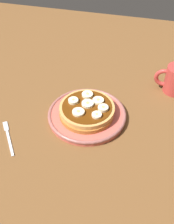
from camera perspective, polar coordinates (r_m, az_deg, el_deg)
The scene contains 11 objects.
ground_plane at distance 81.23cm, azimuth -0.00°, elevation -1.82°, with size 140.00×140.00×3.00cm, color brown.
plate at distance 79.48cm, azimuth -0.00°, elevation -0.56°, with size 22.66×22.66×1.82cm.
pancake_stack at distance 77.96cm, azimuth -0.10°, elevation 0.30°, with size 16.39×15.96×2.76cm.
banana_slice_0 at distance 77.61cm, azimuth 0.01°, elevation 1.72°, with size 3.43×3.43×0.93cm.
banana_slice_1 at distance 80.56cm, azimuth 0.08°, elevation 3.58°, with size 3.27×3.27×0.96cm.
banana_slice_2 at distance 75.13cm, azimuth -1.80°, elevation -0.05°, with size 3.41×3.41×0.88cm.
banana_slice_3 at distance 78.55cm, azimuth -2.85°, elevation 2.32°, with size 2.87×2.87×1.05cm.
banana_slice_4 at distance 74.31cm, azimuth 2.03°, elevation -0.65°, with size 2.75×2.75×0.92cm.
banana_slice_5 at distance 76.17cm, azimuth 3.32°, elevation 0.72°, with size 2.95×2.95×1.06cm.
banana_slice_6 at distance 78.75cm, azimuth 2.33°, elevation 2.37°, with size 3.27×3.27×0.84cm.
fork at distance 77.91cm, azimuth -16.04°, elevation -4.72°, with size 8.31×11.18×0.50cm.
Camera 1 is at (-13.89, 55.31, 56.35)cm, focal length 44.14 mm.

